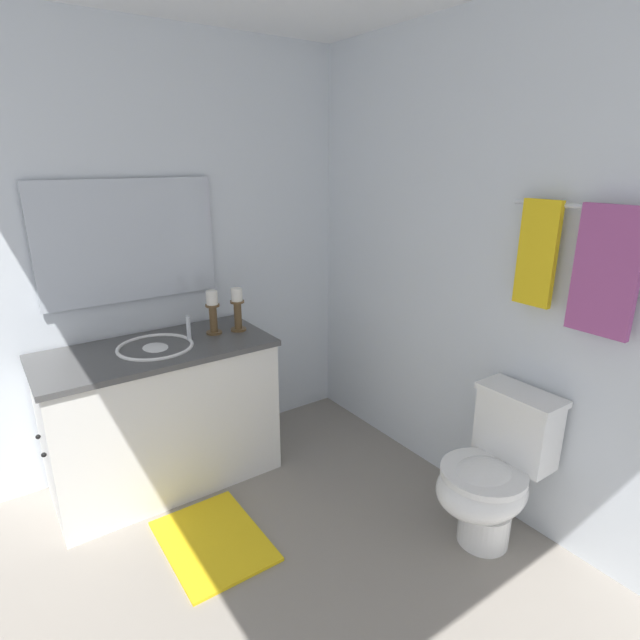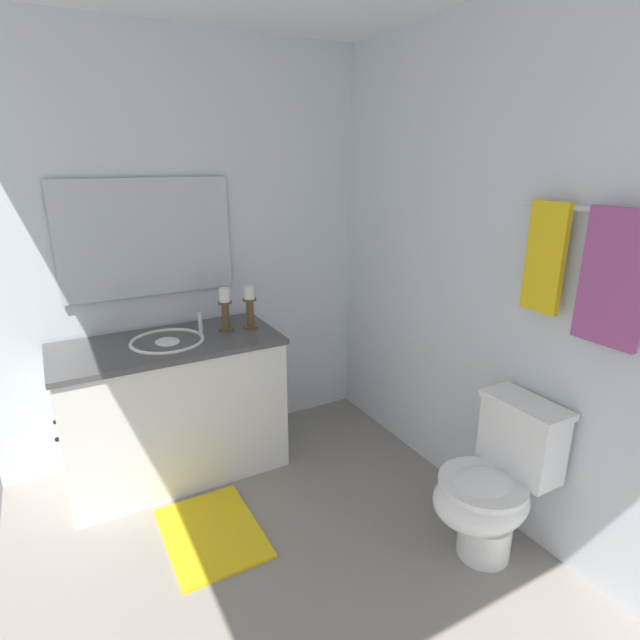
{
  "view_description": "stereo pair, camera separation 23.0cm",
  "coord_description": "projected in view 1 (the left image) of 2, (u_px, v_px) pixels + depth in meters",
  "views": [
    {
      "loc": [
        1.33,
        -0.95,
        1.77
      ],
      "look_at": [
        -0.46,
        0.31,
        1.07
      ],
      "focal_mm": 28.36,
      "sensor_mm": 36.0,
      "label": 1
    },
    {
      "loc": [
        1.46,
        -0.75,
        1.77
      ],
      "look_at": [
        -0.46,
        0.31,
        1.07
      ],
      "focal_mm": 28.36,
      "sensor_mm": 36.0,
      "label": 2
    }
  ],
  "objects": [
    {
      "name": "floor",
      "position": [
        323.0,
        606.0,
        2.11
      ],
      "size": [
        3.09,
        2.29,
        0.02
      ],
      "primitive_type": "cube",
      "color": "gray",
      "rests_on": "ground"
    },
    {
      "name": "wall_back",
      "position": [
        524.0,
        281.0,
        2.35
      ],
      "size": [
        3.09,
        0.04,
        2.45
      ],
      "primitive_type": "cube",
      "color": "silver",
      "rests_on": "ground"
    },
    {
      "name": "wall_left",
      "position": [
        169.0,
        256.0,
        2.93
      ],
      "size": [
        0.04,
        2.29,
        2.45
      ],
      "primitive_type": "cube",
      "color": "silver",
      "rests_on": "ground"
    },
    {
      "name": "vanity_cabinet",
      "position": [
        163.0,
        415.0,
        2.8
      ],
      "size": [
        0.58,
        1.22,
        0.81
      ],
      "color": "white",
      "rests_on": "ground"
    },
    {
      "name": "sink_basin",
      "position": [
        156.0,
        354.0,
        2.69
      ],
      "size": [
        0.4,
        0.4,
        0.24
      ],
      "color": "white",
      "rests_on": "vanity_cabinet"
    },
    {
      "name": "mirror",
      "position": [
        129.0,
        241.0,
        2.74
      ],
      "size": [
        0.02,
        0.95,
        0.66
      ],
      "primitive_type": "cube",
      "color": "silver"
    },
    {
      "name": "candle_holder_tall",
      "position": [
        237.0,
        309.0,
        2.91
      ],
      "size": [
        0.09,
        0.09,
        0.25
      ],
      "color": "brown",
      "rests_on": "vanity_cabinet"
    },
    {
      "name": "candle_holder_short",
      "position": [
        213.0,
        311.0,
        2.86
      ],
      "size": [
        0.09,
        0.09,
        0.25
      ],
      "color": "brown",
      "rests_on": "vanity_cabinet"
    },
    {
      "name": "toilet",
      "position": [
        492.0,
        475.0,
        2.35
      ],
      "size": [
        0.39,
        0.54,
        0.75
      ],
      "color": "white",
      "rests_on": "ground"
    },
    {
      "name": "towel_bar",
      "position": [
        581.0,
        207.0,
        2.02
      ],
      "size": [
        0.59,
        0.02,
        0.02
      ],
      "primitive_type": "cylinder",
      "rotation": [
        0.0,
        1.57,
        0.0
      ],
      "color": "silver"
    },
    {
      "name": "towel_near_vanity",
      "position": [
        537.0,
        254.0,
        2.19
      ],
      "size": [
        0.17,
        0.03,
        0.46
      ],
      "primitive_type": "cube",
      "color": "yellow",
      "rests_on": "towel_bar"
    },
    {
      "name": "towel_center",
      "position": [
        606.0,
        272.0,
        1.96
      ],
      "size": [
        0.25,
        0.03,
        0.51
      ],
      "primitive_type": "cube",
      "color": "#A54C8C",
      "rests_on": "towel_bar"
    },
    {
      "name": "bath_mat",
      "position": [
        213.0,
        541.0,
        2.44
      ],
      "size": [
        0.6,
        0.44,
        0.02
      ],
      "primitive_type": "cube",
      "color": "yellow",
      "rests_on": "ground"
    }
  ]
}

